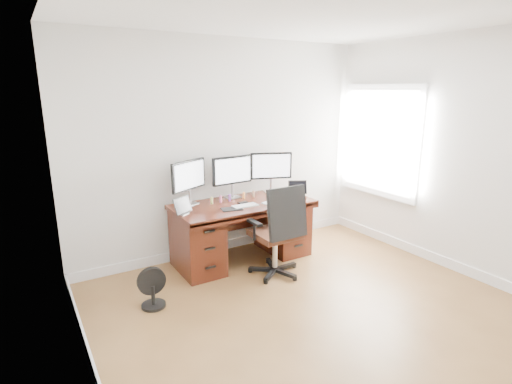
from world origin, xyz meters
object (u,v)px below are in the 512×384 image
office_chair (278,246)px  floor_fan (153,288)px  keyboard (245,206)px  desk (242,229)px  monitor_center (232,172)px

office_chair → floor_fan: (-1.43, 0.06, -0.16)m
office_chair → keyboard: 0.61m
office_chair → floor_fan: office_chair is taller
desk → office_chair: size_ratio=1.58×
monitor_center → floor_fan: bearing=-152.9°
office_chair → desk: bearing=101.5°
floor_fan → desk: bearing=22.8°
office_chair → keyboard: bearing=113.3°
office_chair → monitor_center: size_ratio=1.96×
office_chair → monitor_center: bearing=98.2°
desk → office_chair: (0.13, -0.60, -0.05)m
office_chair → monitor_center: (-0.13, 0.83, 0.73)m
desk → keyboard: bearing=-107.8°
office_chair → keyboard: (-0.18, 0.42, 0.40)m
floor_fan → keyboard: bearing=16.5°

